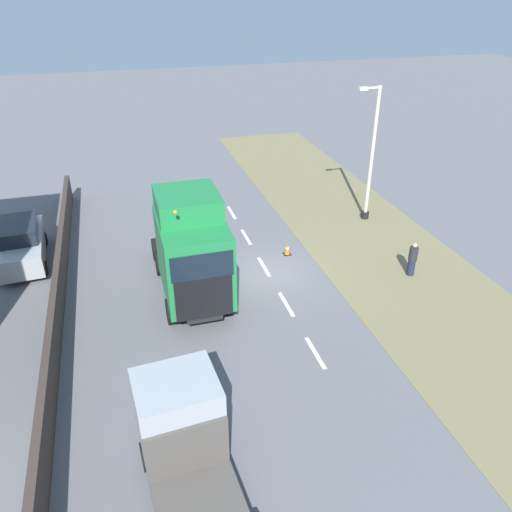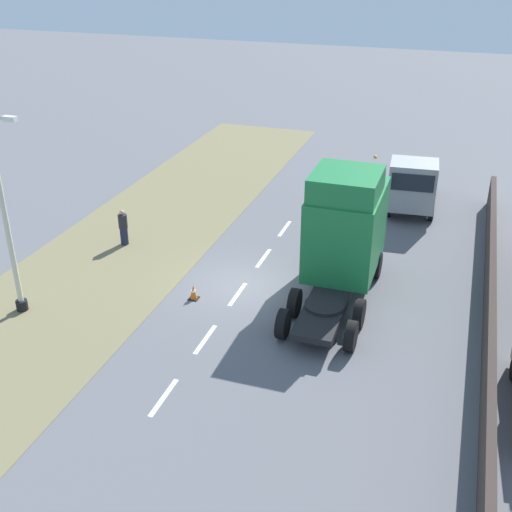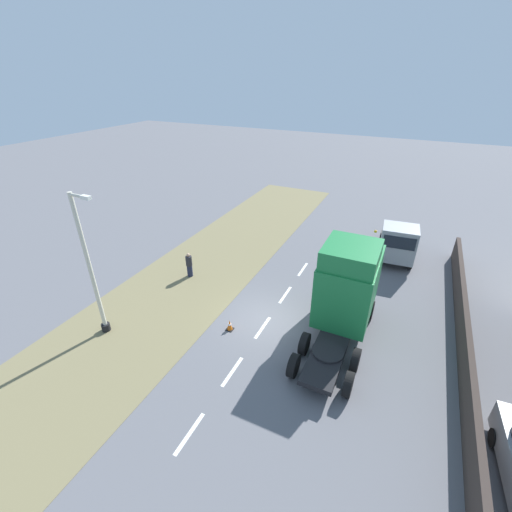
# 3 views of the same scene
# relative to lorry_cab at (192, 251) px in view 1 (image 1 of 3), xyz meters

# --- Properties ---
(ground_plane) EXTENTS (120.00, 120.00, 0.00)m
(ground_plane) POSITION_rel_lorry_cab_xyz_m (-3.60, -1.20, -2.39)
(ground_plane) COLOR slate
(ground_plane) RESTS_ON ground
(grass_verge) EXTENTS (7.00, 44.00, 0.01)m
(grass_verge) POSITION_rel_lorry_cab_xyz_m (-9.60, -1.20, -2.39)
(grass_verge) COLOR olive
(grass_verge) RESTS_ON ground
(lane_markings) EXTENTS (0.16, 14.60, 0.00)m
(lane_markings) POSITION_rel_lorry_cab_xyz_m (-3.60, -1.90, -2.39)
(lane_markings) COLOR white
(lane_markings) RESTS_ON ground
(boundary_wall) EXTENTS (0.25, 24.00, 1.46)m
(boundary_wall) POSITION_rel_lorry_cab_xyz_m (5.40, -1.20, -1.66)
(boundary_wall) COLOR #382D28
(boundary_wall) RESTS_ON ground
(lorry_cab) EXTENTS (2.64, 7.38, 4.90)m
(lorry_cab) POSITION_rel_lorry_cab_xyz_m (0.00, 0.00, 0.00)
(lorry_cab) COLOR black
(lorry_cab) RESTS_ON ground
(flatbed_truck) EXTENTS (2.57, 5.57, 2.81)m
(flatbed_truck) POSITION_rel_lorry_cab_xyz_m (1.69, 8.02, -0.92)
(flatbed_truck) COLOR #999EA3
(flatbed_truck) RESTS_ON ground
(parked_car) EXTENTS (2.21, 4.87, 1.98)m
(parked_car) POSITION_rel_lorry_cab_xyz_m (7.21, -5.59, -1.43)
(parked_car) COLOR #9EA3A8
(parked_car) RESTS_ON ground
(lamp_post) EXTENTS (1.33, 0.42, 7.23)m
(lamp_post) POSITION_rel_lorry_cab_xyz_m (-10.58, -5.46, 0.85)
(lamp_post) COLOR black
(lamp_post) RESTS_ON ground
(pedestrian) EXTENTS (0.39, 0.39, 1.63)m
(pedestrian) POSITION_rel_lorry_cab_xyz_m (-9.82, 0.65, -1.60)
(pedestrian) COLOR #1E233D
(pedestrian) RESTS_ON ground
(traffic_cone_lead) EXTENTS (0.36, 0.36, 0.58)m
(traffic_cone_lead) POSITION_rel_lorry_cab_xyz_m (-5.04, -2.74, -2.11)
(traffic_cone_lead) COLOR black
(traffic_cone_lead) RESTS_ON ground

